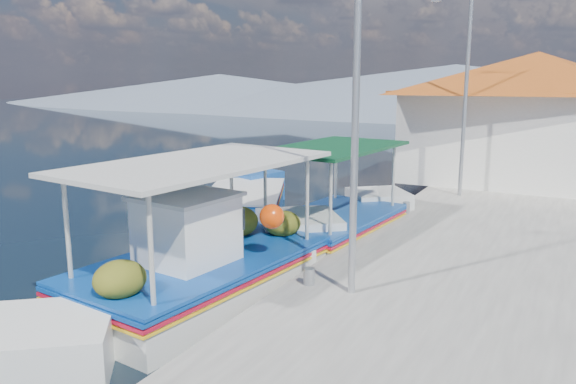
% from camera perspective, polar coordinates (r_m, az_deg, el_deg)
% --- Properties ---
extents(ground, '(160.00, 160.00, 0.00)m').
position_cam_1_polar(ground, '(11.07, -21.18, -11.05)').
color(ground, black).
rests_on(ground, ground).
extents(quay, '(5.00, 44.00, 0.50)m').
position_cam_1_polar(quay, '(13.31, 17.99, -5.86)').
color(quay, '#B0ADA4').
rests_on(quay, ground).
extents(bollards, '(0.20, 17.20, 0.30)m').
position_cam_1_polar(bollards, '(12.99, 8.35, -3.99)').
color(bollards, '#A5A8AD').
rests_on(bollards, quay).
extents(main_caique, '(3.24, 8.77, 2.91)m').
position_cam_1_polar(main_caique, '(10.82, -8.39, -7.71)').
color(main_caique, white).
rests_on(main_caique, ground).
extents(caique_green_canopy, '(2.63, 7.27, 2.73)m').
position_cam_1_polar(caique_green_canopy, '(14.11, 4.61, -3.65)').
color(caique_green_canopy, white).
rests_on(caique_green_canopy, ground).
extents(caique_blue_hull, '(3.95, 6.41, 1.26)m').
position_cam_1_polar(caique_blue_hull, '(16.75, -4.09, -1.44)').
color(caique_blue_hull, '#1A4EA0').
rests_on(caique_blue_hull, ground).
extents(harbor_building, '(10.49, 10.49, 4.40)m').
position_cam_1_polar(harbor_building, '(21.68, 23.39, 7.14)').
color(harbor_building, white).
rests_on(harbor_building, quay).
extents(lamp_post_near, '(1.21, 0.14, 6.00)m').
position_cam_1_polar(lamp_post_near, '(9.22, 6.28, 9.89)').
color(lamp_post_near, '#A5A8AD').
rests_on(lamp_post_near, quay).
extents(lamp_post_far, '(1.21, 0.14, 6.00)m').
position_cam_1_polar(lamp_post_far, '(17.90, 17.12, 10.28)').
color(lamp_post_far, '#A5A8AD').
rests_on(lamp_post_far, quay).
extents(mountain_ridge, '(171.40, 96.00, 5.50)m').
position_cam_1_polar(mountain_ridge, '(62.62, 26.82, 8.52)').
color(mountain_ridge, slate).
rests_on(mountain_ridge, ground).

